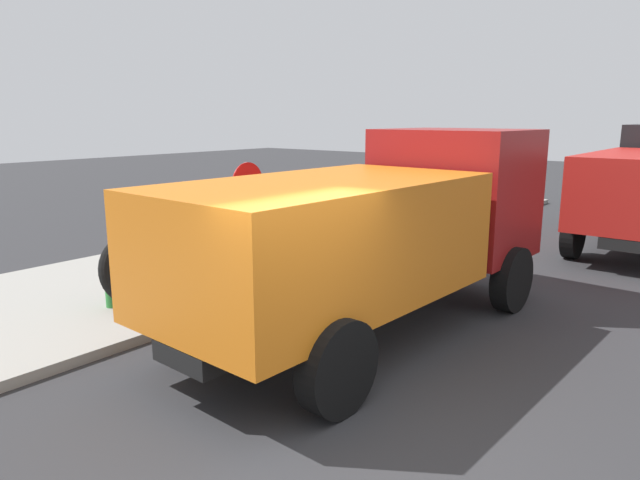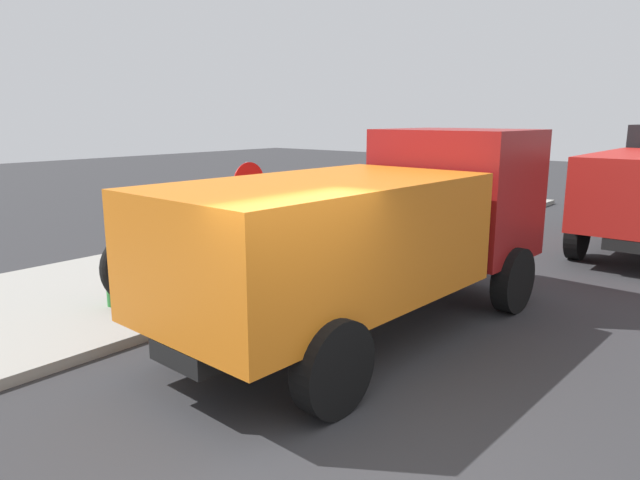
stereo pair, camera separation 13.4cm
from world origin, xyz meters
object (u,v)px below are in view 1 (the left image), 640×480
stop_sign (248,200)px  loose_tire (133,268)px  fire_hydrant (111,281)px  dump_truck_orange (379,225)px

stop_sign → loose_tire: bearing=164.3°
fire_hydrant → dump_truck_orange: bearing=-57.8°
loose_tire → stop_sign: (2.08, -0.58, 0.96)m
fire_hydrant → stop_sign: bearing=-17.0°
dump_truck_orange → loose_tire: bearing=119.3°
fire_hydrant → stop_sign: stop_sign is taller
stop_sign → dump_truck_orange: dump_truck_orange is taller
stop_sign → dump_truck_orange: size_ratio=0.32×
fire_hydrant → loose_tire: loose_tire is taller
loose_tire → stop_sign: 2.37m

